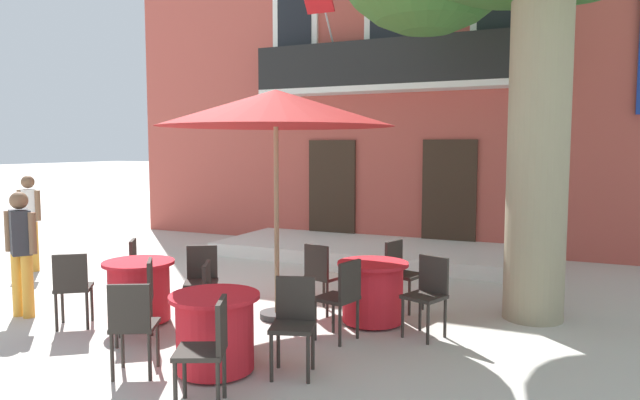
{
  "coord_description": "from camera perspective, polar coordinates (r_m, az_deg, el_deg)",
  "views": [
    {
      "loc": [
        4.53,
        -6.8,
        2.16
      ],
      "look_at": [
        0.65,
        1.63,
        1.3
      ],
      "focal_mm": 32.52,
      "sensor_mm": 36.0,
      "label": 1
    }
  ],
  "objects": [
    {
      "name": "entrance_step_platform",
      "position": [
        11.45,
        4.83,
        -4.97
      ],
      "size": [
        5.91,
        2.4,
        0.25
      ],
      "primitive_type": "cube",
      "color": "silver",
      "rests_on": "ground"
    },
    {
      "name": "cafe_chair_middle_3",
      "position": [
        7.53,
        0.17,
        -7.21
      ],
      "size": [
        0.49,
        0.49,
        0.91
      ],
      "color": "#2D2823",
      "rests_on": "ground"
    },
    {
      "name": "cafe_chair_front_0",
      "position": [
        5.62,
        -2.59,
        -11.55
      ],
      "size": [
        0.5,
        0.5,
        0.91
      ],
      "color": "#2D2823",
      "rests_on": "ground"
    },
    {
      "name": "cafe_chair_middle_1",
      "position": [
        6.76,
        10.6,
        -8.74
      ],
      "size": [
        0.51,
        0.51,
        0.91
      ],
      "color": "#2D2823",
      "rests_on": "ground"
    },
    {
      "name": "cafe_umbrella",
      "position": [
        7.17,
        -4.37,
        8.9
      ],
      "size": [
        2.9,
        2.9,
        2.85
      ],
      "color": "#997A56",
      "rests_on": "ground"
    },
    {
      "name": "cafe_chair_middle_0",
      "position": [
        6.49,
        2.18,
        -9.24
      ],
      "size": [
        0.48,
        0.48,
        0.91
      ],
      "color": "#2D2823",
      "rests_on": "ground"
    },
    {
      "name": "cafe_chair_front_1",
      "position": [
        6.44,
        -10.14,
        -9.44
      ],
      "size": [
        0.54,
        0.54,
        0.91
      ],
      "color": "#2D2823",
      "rests_on": "ground"
    },
    {
      "name": "cafe_chair_middle_2",
      "position": [
        7.79,
        7.91,
        -6.83
      ],
      "size": [
        0.49,
        0.49,
        0.91
      ],
      "color": "#2D2823",
      "rests_on": "ground"
    },
    {
      "name": "cafe_chair_near_tree_0",
      "position": [
        7.53,
        -23.18,
        -7.64
      ],
      "size": [
        0.56,
        0.56,
        0.91
      ],
      "color": "#2D2823",
      "rests_on": "ground"
    },
    {
      "name": "ground_plane",
      "position": [
        8.45,
        -8.8,
        -9.58
      ],
      "size": [
        120.0,
        120.0,
        0.0
      ],
      "primitive_type": "plane",
      "color": "beige"
    },
    {
      "name": "cafe_chair_front_2",
      "position": [
        5.78,
        -17.95,
        -11.33
      ],
      "size": [
        0.54,
        0.54,
        0.91
      ],
      "color": "#2D2823",
      "rests_on": "ground"
    },
    {
      "name": "cafe_chair_near_tree_3",
      "position": [
        8.24,
        -17.17,
        -6.35
      ],
      "size": [
        0.55,
        0.55,
        0.91
      ],
      "color": "#2D2823",
      "rests_on": "ground"
    },
    {
      "name": "cafe_chair_near_tree_1",
      "position": [
        6.77,
        -17.24,
        -8.87
      ],
      "size": [
        0.56,
        0.56,
        0.91
      ],
      "color": "#2D2823",
      "rests_on": "ground"
    },
    {
      "name": "pedestrian_mid_plaza",
      "position": [
        8.23,
        -27.35,
        -4.12
      ],
      "size": [
        0.53,
        0.37,
        1.59
      ],
      "color": "gold",
      "rests_on": "ground"
    },
    {
      "name": "cafe_table_middle",
      "position": [
        7.17,
        5.21,
        -8.99
      ],
      "size": [
        0.86,
        0.86,
        0.76
      ],
      "color": "red",
      "rests_on": "ground"
    },
    {
      "name": "cafe_chair_near_tree_2",
      "position": [
        7.46,
        -11.58,
        -7.42
      ],
      "size": [
        0.55,
        0.55,
        0.91
      ],
      "color": "#2D2823",
      "rests_on": "ground"
    },
    {
      "name": "pedestrian_near_entrance",
      "position": [
        11.21,
        -26.69,
        -1.53
      ],
      "size": [
        0.53,
        0.38,
        1.66
      ],
      "color": "gold",
      "rests_on": "ground"
    },
    {
      "name": "cafe_table_near_tree",
      "position": [
        7.53,
        -17.36,
        -8.51
      ],
      "size": [
        0.86,
        0.86,
        0.76
      ],
      "color": "red",
      "rests_on": "ground"
    },
    {
      "name": "cafe_table_front",
      "position": [
        5.75,
        -10.29,
        -12.66
      ],
      "size": [
        0.86,
        0.86,
        0.76
      ],
      "color": "red",
      "rests_on": "ground"
    },
    {
      "name": "building_facade",
      "position": [
        14.39,
        9.36,
        11.55
      ],
      "size": [
        13.0,
        5.09,
        7.5
      ],
      "color": "#B24C42",
      "rests_on": "ground"
    },
    {
      "name": "cafe_chair_front_3",
      "position": [
        5.0,
        -10.85,
        -13.82
      ],
      "size": [
        0.53,
        0.53,
        0.91
      ],
      "color": "#2D2823",
      "rests_on": "ground"
    }
  ]
}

